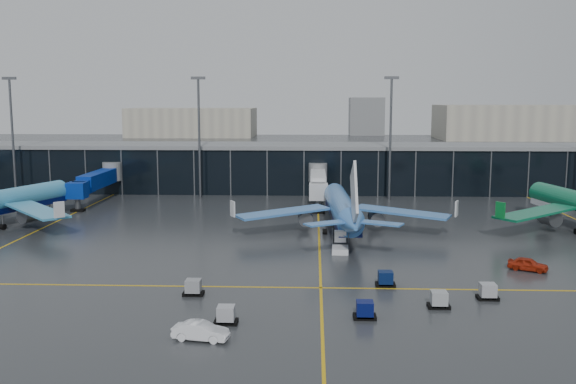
{
  "coord_description": "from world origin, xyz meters",
  "views": [
    {
      "loc": [
        9.16,
        -84.1,
        20.74
      ],
      "look_at": [
        5.0,
        18.0,
        6.0
      ],
      "focal_mm": 40.0,
      "sensor_mm": 36.0,
      "label": 1
    }
  ],
  "objects_px": {
    "airliner_klm_near": "(342,193)",
    "service_van_white": "(201,331)",
    "baggage_carts": "(351,297)",
    "service_van_red": "(528,264)",
    "mobile_airstair": "(340,247)"
  },
  "relations": [
    {
      "from": "airliner_klm_near",
      "to": "service_van_white",
      "type": "bearing_deg",
      "value": -109.38
    },
    {
      "from": "baggage_carts",
      "to": "service_van_red",
      "type": "distance_m",
      "value": 26.43
    },
    {
      "from": "mobile_airstair",
      "to": "service_van_red",
      "type": "distance_m",
      "value": 24.08
    },
    {
      "from": "baggage_carts",
      "to": "service_van_white",
      "type": "height_order",
      "value": "baggage_carts"
    },
    {
      "from": "baggage_carts",
      "to": "service_van_white",
      "type": "relative_size",
      "value": 6.76
    },
    {
      "from": "baggage_carts",
      "to": "service_van_red",
      "type": "xyz_separation_m",
      "value": [
        22.43,
        13.98,
        0.04
      ]
    },
    {
      "from": "service_van_red",
      "to": "service_van_white",
      "type": "xyz_separation_m",
      "value": [
        -36.03,
        -24.39,
        0.01
      ]
    },
    {
      "from": "mobile_airstair",
      "to": "service_van_red",
      "type": "xyz_separation_m",
      "value": [
        22.61,
        -8.29,
        0.03
      ]
    },
    {
      "from": "mobile_airstair",
      "to": "service_van_white",
      "type": "height_order",
      "value": "mobile_airstair"
    },
    {
      "from": "airliner_klm_near",
      "to": "baggage_carts",
      "type": "distance_m",
      "value": 36.85
    },
    {
      "from": "service_van_white",
      "to": "baggage_carts",
      "type": "bearing_deg",
      "value": -43.21
    },
    {
      "from": "service_van_red",
      "to": "baggage_carts",
      "type": "bearing_deg",
      "value": 149.29
    },
    {
      "from": "baggage_carts",
      "to": "mobile_airstair",
      "type": "distance_m",
      "value": 22.27
    },
    {
      "from": "airliner_klm_near",
      "to": "mobile_airstair",
      "type": "height_order",
      "value": "airliner_klm_near"
    },
    {
      "from": "airliner_klm_near",
      "to": "service_van_red",
      "type": "bearing_deg",
      "value": -48.34
    }
  ]
}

